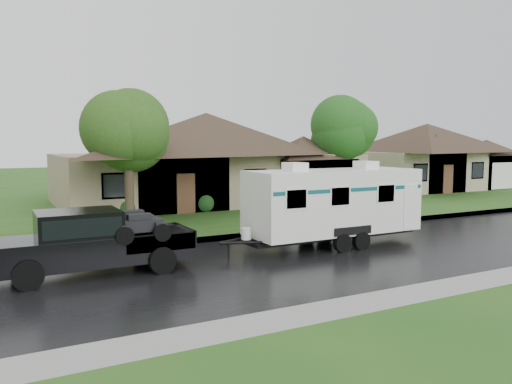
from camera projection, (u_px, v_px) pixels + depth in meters
ground at (299, 244)px, 18.91m from camera, size 140.00×140.00×0.00m
road at (331, 255)px, 17.15m from camera, size 140.00×8.00×0.01m
curb at (270, 233)px, 20.88m from camera, size 140.00×0.50×0.15m
lawn at (172, 202)px, 32.08m from camera, size 140.00×26.00×0.15m
house_main at (212, 147)px, 31.78m from camera, size 19.44×10.80×6.90m
house_neighbor at (430, 149)px, 41.60m from camera, size 15.12×9.72×6.45m
tree_left_green at (128, 132)px, 21.52m from camera, size 3.63×3.63×6.01m
tree_right_green at (344, 130)px, 31.51m from camera, size 3.94×3.94×6.52m
shrub_row at (239, 200)px, 27.95m from camera, size 13.60×1.00×1.00m
pickup_truck at (89, 240)px, 14.52m from camera, size 5.69×2.16×1.90m
travel_trailer at (333, 201)px, 18.58m from camera, size 7.02×2.46×3.15m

